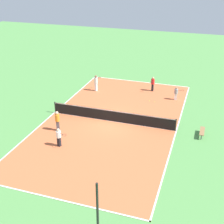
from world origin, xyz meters
TOP-DOWN VIEW (x-y plane):
  - ground_plane at (0.00, 0.00)m, footprint 80.00×80.00m
  - court_surface at (0.00, 0.00)m, footprint 11.21×20.85m
  - tennis_net at (0.00, 0.00)m, footprint 11.01×0.10m
  - bench at (-7.56, 0.13)m, footprint 0.36×1.49m
  - player_center_orange at (3.68, 2.95)m, footprint 0.48×0.48m
  - player_baseline_gray at (-4.60, -6.43)m, footprint 0.98×0.50m
  - player_coach_red at (-1.90, -8.05)m, footprint 0.37×0.94m
  - player_far_white at (3.82, -6.19)m, footprint 0.60×0.99m
  - player_near_white at (2.49, 5.07)m, footprint 0.99×0.58m
  - tennis_ball_midcourt at (4.70, -0.93)m, footprint 0.07×0.07m
  - tennis_ball_left_sideline at (-2.72, -5.21)m, footprint 0.07×0.07m
  - tennis_ball_right_alley at (-2.20, -5.25)m, footprint 0.07×0.07m
  - fence_post_back_left at (-3.50, 12.75)m, footprint 0.12×0.12m

SIDE VIEW (x-z plane):
  - ground_plane at x=0.00m, z-range 0.00..0.00m
  - court_surface at x=0.00m, z-range 0.00..0.02m
  - tennis_ball_midcourt at x=4.70m, z-range 0.02..0.09m
  - tennis_ball_left_sideline at x=-2.72m, z-range 0.02..0.09m
  - tennis_ball_right_alley at x=-2.20m, z-range 0.02..0.09m
  - bench at x=-7.56m, z-range 0.16..0.61m
  - tennis_net at x=0.00m, z-range 0.03..1.10m
  - player_baseline_gray at x=-4.60m, z-range 0.10..1.46m
  - player_near_white at x=2.49m, z-range 0.12..1.60m
  - player_coach_red at x=-1.90m, z-range 0.13..1.70m
  - player_center_orange at x=3.68m, z-range 0.15..1.87m
  - player_far_white at x=3.82m, z-range 0.16..1.89m
  - fence_post_back_left at x=-3.50m, z-range 0.00..3.85m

